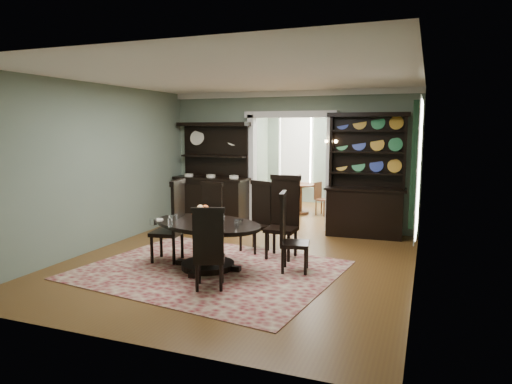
% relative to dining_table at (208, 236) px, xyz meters
% --- Properties ---
extents(room, '(5.51, 6.01, 3.01)m').
position_rel_dining_table_xyz_m(room, '(0.32, 0.48, 1.06)').
color(room, '#593917').
rests_on(room, ground).
extents(parlor, '(3.51, 3.50, 3.01)m').
position_rel_dining_table_xyz_m(parlor, '(0.32, 5.97, 1.00)').
color(parlor, '#593917').
rests_on(parlor, ground).
extents(doorway_trim, '(2.08, 0.25, 2.57)m').
position_rel_dining_table_xyz_m(doorway_trim, '(0.32, 3.44, 1.10)').
color(doorway_trim, silver).
rests_on(doorway_trim, floor).
extents(right_window, '(0.15, 1.47, 2.12)m').
position_rel_dining_table_xyz_m(right_window, '(3.01, 1.37, 1.08)').
color(right_window, white).
rests_on(right_window, wall_right).
extents(wall_sconce, '(0.27, 0.21, 0.21)m').
position_rel_dining_table_xyz_m(wall_sconce, '(1.27, 3.28, 1.37)').
color(wall_sconce, '#BB7831').
rests_on(wall_sconce, back_wall_right).
extents(rug, '(4.14, 3.51, 0.01)m').
position_rel_dining_table_xyz_m(rug, '(0.06, -0.07, -0.51)').
color(rug, maroon).
rests_on(rug, floor).
extents(dining_table, '(2.17, 2.17, 0.75)m').
position_rel_dining_table_xyz_m(dining_table, '(0.00, 0.00, 0.00)').
color(dining_table, black).
rests_on(dining_table, rug).
extents(centerpiece, '(1.57, 1.01, 0.26)m').
position_rel_dining_table_xyz_m(centerpiece, '(-0.07, -0.01, 0.30)').
color(centerpiece, silver).
rests_on(centerpiece, dining_table).
extents(chair_far_left, '(0.50, 0.48, 1.22)m').
position_rel_dining_table_xyz_m(chair_far_left, '(-0.55, 1.19, 0.12)').
color(chair_far_left, black).
rests_on(chair_far_left, rug).
extents(chair_far_mid, '(0.60, 0.58, 1.26)m').
position_rel_dining_table_xyz_m(chair_far_mid, '(0.36, 1.32, 0.14)').
color(chair_far_mid, black).
rests_on(chair_far_mid, rug).
extents(chair_far_right, '(0.54, 0.50, 1.41)m').
position_rel_dining_table_xyz_m(chair_far_right, '(0.90, 1.09, 0.22)').
color(chair_far_right, black).
rests_on(chair_far_right, rug).
extents(chair_end_left, '(0.55, 0.58, 1.37)m').
position_rel_dining_table_xyz_m(chair_end_left, '(-0.70, 0.14, 0.20)').
color(chair_end_left, black).
rests_on(chair_end_left, rug).
extents(chair_end_right, '(0.51, 0.53, 1.24)m').
position_rel_dining_table_xyz_m(chair_end_right, '(1.23, 0.31, 0.13)').
color(chair_end_right, black).
rests_on(chair_end_right, rug).
extents(chair_near, '(0.55, 0.54, 1.17)m').
position_rel_dining_table_xyz_m(chair_near, '(0.47, -0.88, 0.09)').
color(chair_near, black).
rests_on(chair_near, rug).
extents(sideboard, '(1.82, 0.76, 2.33)m').
position_rel_dining_table_xyz_m(sideboard, '(-1.46, 3.16, 0.29)').
color(sideboard, black).
rests_on(sideboard, floor).
extents(welsh_dresser, '(1.63, 0.65, 2.51)m').
position_rel_dining_table_xyz_m(welsh_dresser, '(2.01, 3.16, 0.39)').
color(welsh_dresser, black).
rests_on(welsh_dresser, floor).
extents(parlor_table, '(0.84, 0.84, 0.77)m').
position_rel_dining_table_xyz_m(parlor_table, '(0.11, 5.09, -0.02)').
color(parlor_table, brown).
rests_on(parlor_table, parlor_floor).
extents(parlor_chair_left, '(0.43, 0.41, 0.98)m').
position_rel_dining_table_xyz_m(parlor_chair_left, '(-0.16, 5.41, 0.00)').
color(parlor_chair_left, brown).
rests_on(parlor_chair_left, parlor_floor).
extents(parlor_chair_right, '(0.39, 0.39, 0.84)m').
position_rel_dining_table_xyz_m(parlor_chair_right, '(0.66, 5.09, -0.07)').
color(parlor_chair_right, brown).
rests_on(parlor_chair_right, parlor_floor).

